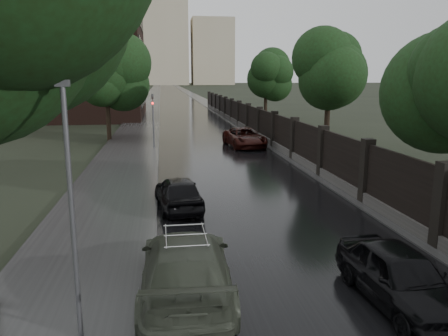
% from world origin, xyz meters
% --- Properties ---
extents(road, '(8.00, 420.00, 0.02)m').
position_xyz_m(road, '(0.00, 190.00, 0.01)').
color(road, black).
rests_on(road, ground).
extents(sidewalk_left, '(4.00, 420.00, 0.16)m').
position_xyz_m(sidewalk_left, '(-6.00, 190.00, 0.08)').
color(sidewalk_left, '#2D2D2D').
rests_on(sidewalk_left, ground).
extents(verge_right, '(3.00, 420.00, 0.08)m').
position_xyz_m(verge_right, '(5.50, 190.00, 0.04)').
color(verge_right, '#2D2D2D').
rests_on(verge_right, ground).
extents(fence_right, '(0.45, 75.72, 2.70)m').
position_xyz_m(fence_right, '(4.60, 32.01, 1.01)').
color(fence_right, '#383533').
rests_on(fence_right, ground).
extents(tree_left_far, '(4.25, 4.25, 7.39)m').
position_xyz_m(tree_left_far, '(-8.00, 30.00, 5.24)').
color(tree_left_far, black).
rests_on(tree_left_far, ground).
extents(tree_right_b, '(4.08, 4.08, 7.01)m').
position_xyz_m(tree_right_b, '(7.50, 22.00, 4.95)').
color(tree_right_b, black).
rests_on(tree_right_b, ground).
extents(tree_right_c, '(4.08, 4.08, 7.01)m').
position_xyz_m(tree_right_c, '(7.50, 40.00, 4.95)').
color(tree_right_c, black).
rests_on(tree_right_c, ground).
extents(lamp_post, '(0.25, 0.12, 5.11)m').
position_xyz_m(lamp_post, '(-5.40, 1.50, 2.67)').
color(lamp_post, '#59595E').
rests_on(lamp_post, ground).
extents(traffic_light, '(0.16, 0.32, 4.00)m').
position_xyz_m(traffic_light, '(-4.30, 24.99, 2.40)').
color(traffic_light, '#59595E').
rests_on(traffic_light, ground).
extents(brick_building, '(24.00, 18.00, 20.00)m').
position_xyz_m(brick_building, '(-18.00, 52.00, 10.00)').
color(brick_building, black).
rests_on(brick_building, ground).
extents(stalinist_tower, '(92.00, 30.00, 159.00)m').
position_xyz_m(stalinist_tower, '(0.00, 300.00, 38.38)').
color(stalinist_tower, tan).
rests_on(stalinist_tower, ground).
extents(volga_sedan, '(2.31, 5.29, 1.51)m').
position_xyz_m(volga_sedan, '(-3.23, 3.07, 0.76)').
color(volga_sedan, '#424839').
rests_on(volga_sedan, ground).
extents(hatchback_left, '(2.03, 4.10, 1.34)m').
position_xyz_m(hatchback_left, '(-3.14, 10.25, 0.67)').
color(hatchback_left, black).
rests_on(hatchback_left, ground).
extents(car_right_near, '(1.80, 4.08, 1.37)m').
position_xyz_m(car_right_near, '(1.60, 2.04, 0.68)').
color(car_right_near, black).
rests_on(car_right_near, ground).
extents(car_right_far, '(2.89, 5.37, 1.43)m').
position_xyz_m(car_right_far, '(2.43, 25.42, 0.72)').
color(car_right_far, black).
rests_on(car_right_far, ground).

